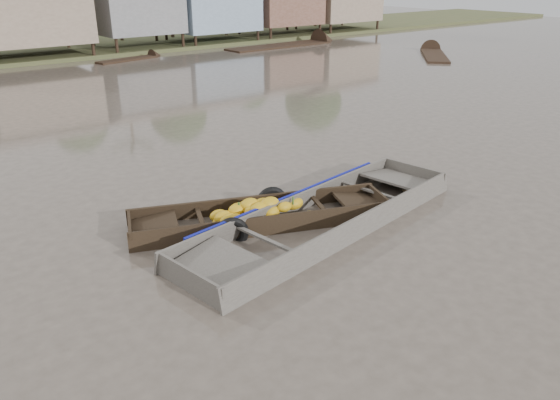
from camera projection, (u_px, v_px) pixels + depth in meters
ground at (320, 241)px, 11.38m from camera, size 120.00×120.00×0.00m
riverbank at (24, 5)px, 34.99m from camera, size 120.00×12.47×10.22m
banana_boat at (258, 216)px, 12.13m from camera, size 5.93×3.49×0.81m
viewer_boat at (324, 222)px, 12.08m from camera, size 7.80×3.07×0.61m
distant_boats at (168, 63)px, 33.11m from camera, size 45.24×14.84×0.35m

